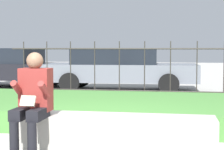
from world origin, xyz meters
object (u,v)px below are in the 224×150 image
car_parked_left (9,67)px  person_seated_reader (33,99)px  stone_bench (116,135)px  car_parked_center (119,68)px

car_parked_left → person_seated_reader: bearing=-58.9°
stone_bench → car_parked_center: 6.96m
stone_bench → person_seated_reader: bearing=-164.2°
person_seated_reader → car_parked_left: bearing=117.2°
person_seated_reader → car_parked_center: (-0.02, 7.15, 0.01)m
stone_bench → person_seated_reader: 1.15m
person_seated_reader → car_parked_left: (-3.84, 7.46, 0.01)m
stone_bench → person_seated_reader: person_seated_reader is taller
person_seated_reader → stone_bench: bearing=15.8°
car_parked_center → person_seated_reader: bearing=-92.8°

